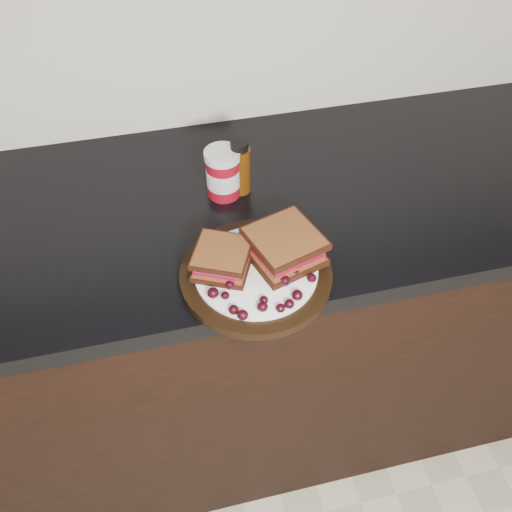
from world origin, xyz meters
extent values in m
cube|color=black|center=(0.00, 1.70, 0.43)|extent=(3.96, 0.58, 0.86)
cube|color=black|center=(0.00, 1.70, 0.88)|extent=(3.98, 0.60, 0.04)
cylinder|color=black|center=(0.28, 1.48, 0.91)|extent=(0.28, 0.28, 0.02)
ellipsoid|color=black|center=(0.19, 1.44, 0.93)|extent=(0.02, 0.02, 0.02)
ellipsoid|color=black|center=(0.21, 1.43, 0.93)|extent=(0.02, 0.02, 0.01)
ellipsoid|color=black|center=(0.22, 1.40, 0.93)|extent=(0.02, 0.02, 0.02)
ellipsoid|color=black|center=(0.23, 1.38, 0.93)|extent=(0.02, 0.02, 0.02)
ellipsoid|color=black|center=(0.27, 1.39, 0.93)|extent=(0.02, 0.02, 0.02)
ellipsoid|color=black|center=(0.27, 1.40, 0.93)|extent=(0.02, 0.02, 0.01)
ellipsoid|color=black|center=(0.30, 1.38, 0.93)|extent=(0.02, 0.02, 0.02)
ellipsoid|color=black|center=(0.31, 1.39, 0.93)|extent=(0.02, 0.02, 0.02)
ellipsoid|color=black|center=(0.33, 1.40, 0.93)|extent=(0.02, 0.02, 0.02)
ellipsoid|color=black|center=(0.32, 1.44, 0.93)|extent=(0.02, 0.02, 0.02)
ellipsoid|color=black|center=(0.37, 1.43, 0.93)|extent=(0.02, 0.02, 0.02)
ellipsoid|color=black|center=(0.34, 1.45, 0.93)|extent=(0.02, 0.02, 0.02)
ellipsoid|color=black|center=(0.36, 1.46, 0.93)|extent=(0.02, 0.02, 0.02)
ellipsoid|color=black|center=(0.36, 1.50, 0.93)|extent=(0.02, 0.02, 0.02)
ellipsoid|color=black|center=(0.35, 1.51, 0.93)|extent=(0.02, 0.02, 0.02)
ellipsoid|color=black|center=(0.32, 1.52, 0.93)|extent=(0.02, 0.02, 0.02)
ellipsoid|color=black|center=(0.22, 1.54, 0.93)|extent=(0.02, 0.02, 0.02)
ellipsoid|color=black|center=(0.23, 1.51, 0.93)|extent=(0.02, 0.02, 0.02)
ellipsoid|color=black|center=(0.20, 1.50, 0.93)|extent=(0.02, 0.02, 0.02)
ellipsoid|color=black|center=(0.20, 1.48, 0.93)|extent=(0.02, 0.02, 0.02)
ellipsoid|color=black|center=(0.22, 1.45, 0.93)|extent=(0.02, 0.02, 0.02)
ellipsoid|color=black|center=(0.24, 1.51, 0.93)|extent=(0.02, 0.02, 0.02)
ellipsoid|color=black|center=(0.23, 1.51, 0.93)|extent=(0.02, 0.02, 0.01)
ellipsoid|color=black|center=(0.18, 1.50, 0.93)|extent=(0.02, 0.02, 0.02)
cylinder|color=maroon|center=(0.27, 1.73, 0.95)|extent=(0.09, 0.09, 0.11)
cylinder|color=#482507|center=(0.30, 1.74, 0.96)|extent=(0.05, 0.05, 0.12)
camera|label=1|loc=(0.12, 0.81, 1.69)|focal=40.00mm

